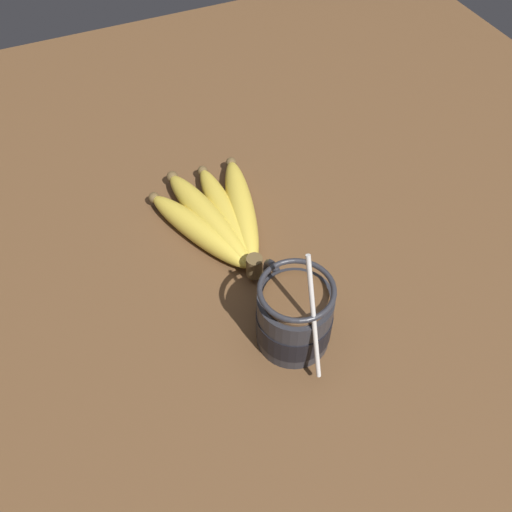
# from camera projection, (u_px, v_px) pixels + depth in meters

# --- Properties ---
(table) EXTENTS (1.40, 1.40, 0.04)m
(table) POSITION_uv_depth(u_px,v_px,m) (244.00, 302.00, 0.71)
(table) COLOR brown
(table) RESTS_ON ground
(coffee_mug) EXTENTS (0.14, 0.08, 0.16)m
(coffee_mug) POSITION_uv_depth(u_px,v_px,m) (294.00, 317.00, 0.63)
(coffee_mug) COLOR #28282D
(coffee_mug) RESTS_ON table
(banana_bunch) EXTENTS (0.22, 0.16, 0.04)m
(banana_bunch) POSITION_uv_depth(u_px,v_px,m) (219.00, 218.00, 0.76)
(banana_bunch) COLOR brown
(banana_bunch) RESTS_ON table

